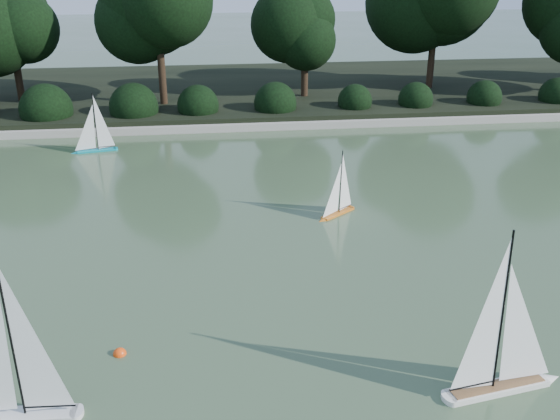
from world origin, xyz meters
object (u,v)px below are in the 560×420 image
sailboat_white_a (5,394)px  sailboat_orange (336,205)px  sailboat_teal (92,142)px  race_buoy (120,354)px  sailboat_white_b (510,365)px

sailboat_white_a → sailboat_orange: bearing=47.3°
sailboat_white_a → sailboat_teal: (-0.51, 8.82, -0.07)m
sailboat_white_a → sailboat_teal: 8.83m
sailboat_orange → sailboat_teal: size_ratio=0.85×
race_buoy → sailboat_orange: bearing=48.1°
sailboat_white_b → sailboat_orange: bearing=100.1°
sailboat_teal → race_buoy: sailboat_teal is taller
sailboat_white_a → sailboat_white_b: 5.06m
sailboat_white_a → race_buoy: size_ratio=12.36×
sailboat_teal → sailboat_white_b: bearing=-58.2°
sailboat_white_b → sailboat_teal: sailboat_white_b is taller
sailboat_orange → sailboat_teal: 6.35m
race_buoy → sailboat_teal: bearing=100.5°
sailboat_white_a → sailboat_white_b: size_ratio=0.97×
sailboat_orange → sailboat_teal: bearing=138.0°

